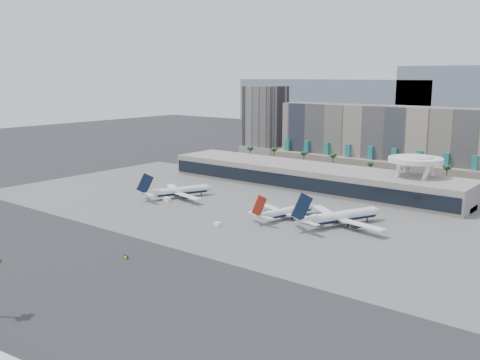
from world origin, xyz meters
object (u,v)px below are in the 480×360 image
Objects in this scene: airliner_left at (179,191)px; airliner_centre at (287,211)px; airliner_right at (341,216)px; service_vehicle_b at (217,224)px; service_vehicle_a at (167,199)px; taxiway_sign at (126,257)px.

airliner_left reaches higher than airliner_centre.
airliner_right reaches higher than service_vehicle_b.
service_vehicle_b is at bearing -4.05° from airliner_left.
airliner_left is at bearing -165.99° from airliner_centre.
airliner_centre is 64.08m from service_vehicle_a.
airliner_centre reaches higher than taxiway_sign.
taxiway_sign is (-37.49, -80.32, -3.48)m from airliner_right.
airliner_centre is 8.77× the size of service_vehicle_a.
service_vehicle_a is 1.34× the size of service_vehicle_b.
airliner_centre is at bearing 86.87° from taxiway_sign.
airliner_left is 64.20m from airliner_centre.
airliner_right is at bearing 25.01° from airliner_centre.
airliner_left is 9.35m from service_vehicle_a.
airliner_centre is (64.20, 0.44, -0.36)m from airliner_left.
airliner_left is at bearing -152.13° from airliner_right.
service_vehicle_b is (-39.11, -31.53, -3.20)m from airliner_right.
service_vehicle_a is 1.79× the size of taxiway_sign.
airliner_right is (23.32, 4.69, 0.80)m from airliner_centre.
airliner_left is at bearing 106.49° from service_vehicle_a.
service_vehicle_a is 50.66m from service_vehicle_b.
airliner_left is at bearing 131.12° from taxiway_sign.
airliner_centre is 15.74× the size of taxiway_sign.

